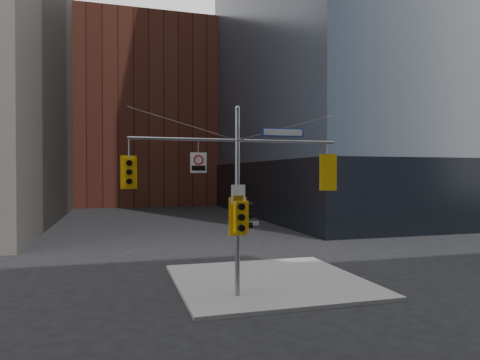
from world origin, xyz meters
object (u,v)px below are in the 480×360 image
street_sign_blade (283,132)px  regulatory_sign_arm (198,162)px  traffic_light_pole_side (246,216)px  traffic_light_pole_front (239,217)px  signal_assembly (237,182)px  traffic_light_east_arm (327,172)px  traffic_light_west_arm (129,172)px

street_sign_blade → regulatory_sign_arm: size_ratio=2.21×
traffic_light_pole_side → traffic_light_pole_front: 0.42m
signal_assembly → street_sign_blade: size_ratio=4.83×
traffic_light_east_arm → traffic_light_pole_side: bearing=11.7°
regulatory_sign_arm → street_sign_blade: bearing=8.0°
traffic_light_pole_front → street_sign_blade: size_ratio=0.87×
traffic_light_pole_side → signal_assembly: bearing=96.3°
signal_assembly → regulatory_sign_arm: (-1.49, -0.02, 0.76)m
traffic_light_west_arm → regulatory_sign_arm: bearing=-1.8°
traffic_light_pole_front → street_sign_blade: (1.84, 0.27, 3.20)m
traffic_light_pole_side → regulatory_sign_arm: (-1.81, -0.02, 2.02)m
street_sign_blade → regulatory_sign_arm: (-3.33, -0.02, -1.18)m
traffic_light_east_arm → traffic_light_pole_front: (-3.72, -0.27, -1.65)m
signal_assembly → traffic_light_east_arm: signal_assembly is taller
traffic_light_pole_side → regulatory_sign_arm: size_ratio=1.50×
traffic_light_east_arm → traffic_light_pole_side: 3.77m
traffic_light_east_arm → regulatory_sign_arm: size_ratio=1.93×
traffic_light_east_arm → traffic_light_pole_side: size_ratio=1.29×
signal_assembly → traffic_light_west_arm: bearing=179.8°
signal_assembly → regulatory_sign_arm: size_ratio=10.66×
signal_assembly → street_sign_blade: 2.67m
signal_assembly → traffic_light_west_arm: 3.97m
traffic_light_west_arm → traffic_light_pole_front: (3.95, -0.28, -1.65)m
signal_assembly → traffic_light_pole_front: bearing=-90.1°
traffic_light_pole_front → street_sign_blade: bearing=5.4°
traffic_light_pole_side → traffic_light_west_arm: bearing=95.8°
signal_assembly → street_sign_blade: (1.84, 0.00, 1.93)m
traffic_light_pole_side → regulatory_sign_arm: 2.72m
traffic_light_west_arm → traffic_light_east_arm: size_ratio=0.82×
traffic_light_east_arm → regulatory_sign_arm: 5.22m
traffic_light_west_arm → traffic_light_east_arm: 7.67m
traffic_light_east_arm → traffic_light_pole_front: traffic_light_east_arm is taller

